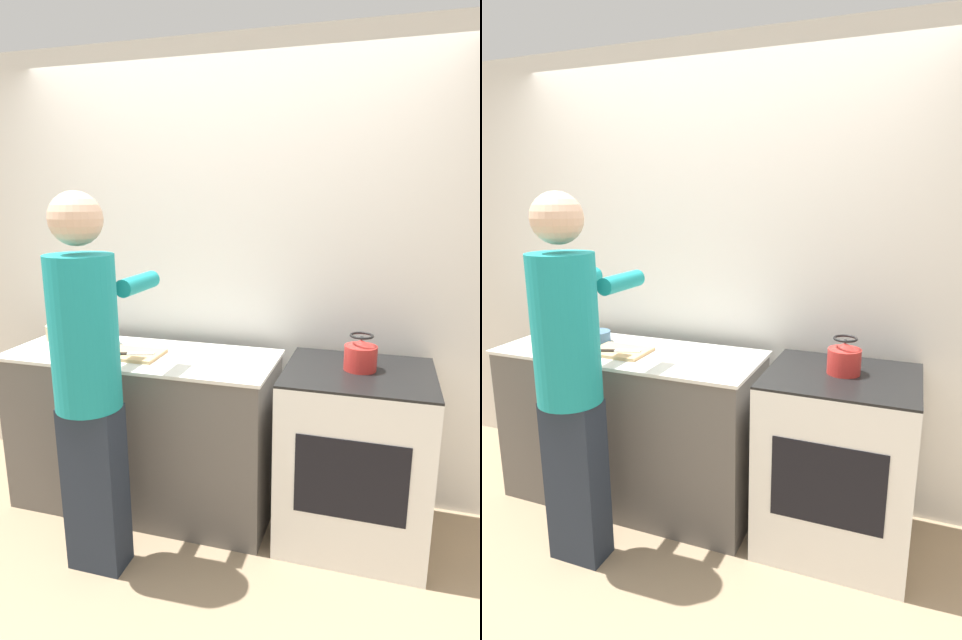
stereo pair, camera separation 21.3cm
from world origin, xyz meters
The scene contains 11 objects.
ground_plane centered at (0.00, 0.00, 0.00)m, with size 12.00×12.00×0.00m, color #997F60.
wall_back centered at (0.00, 0.70, 1.30)m, with size 8.00×0.05×2.60m.
counter centered at (-0.40, 0.28, 0.46)m, with size 1.50×0.59×0.91m.
oven centered at (0.77, 0.32, 0.46)m, with size 0.73×0.63×0.92m.
person centered at (-0.39, -0.25, 0.99)m, with size 0.34×0.58×1.78m.
cutting_board centered at (-0.42, 0.23, 0.92)m, with size 0.31×0.23×0.02m.
knife centered at (-0.42, 0.20, 0.94)m, with size 0.23×0.11×0.01m.
kettle centered at (0.77, 0.34, 0.99)m, with size 0.16×0.16×0.18m.
bowl_prep centered at (-0.68, 0.37, 0.95)m, with size 0.16×0.16×0.06m.
bowl_mixing centered at (-1.01, 0.40, 0.96)m, with size 0.14×0.14×0.09m.
canister_jar centered at (-0.88, 0.30, 0.98)m, with size 0.15×0.15×0.13m.
Camera 1 is at (0.86, -2.09, 1.74)m, focal length 28.00 mm.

